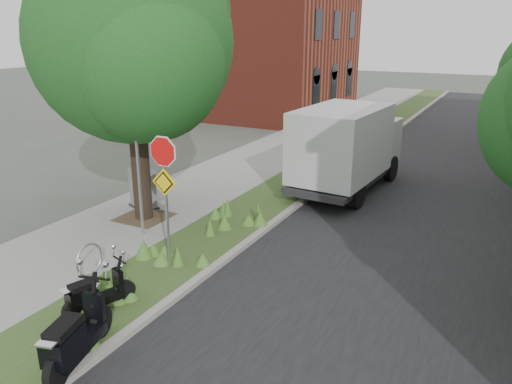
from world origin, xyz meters
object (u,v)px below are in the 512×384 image
at_px(sign_assembly, 164,175).
at_px(scooter_near, 91,298).
at_px(box_truck, 347,144).
at_px(scooter_far, 72,343).
at_px(utility_cabinet, 143,189).

xyz_separation_m(sign_assembly, scooter_near, (-0.07, -2.34, -1.85)).
distance_m(sign_assembly, box_truck, 8.00).
bearing_deg(scooter_far, sign_assembly, 103.18).
height_order(sign_assembly, scooter_far, sign_assembly).
height_order(sign_assembly, utility_cabinet, sign_assembly).
bearing_deg(sign_assembly, scooter_near, -91.69).
bearing_deg(scooter_near, box_truck, 80.10).
xyz_separation_m(scooter_far, box_truck, (0.84, 11.45, 1.07)).
relative_size(sign_assembly, box_truck, 0.56).
distance_m(scooter_far, utility_cabinet, 7.73).
distance_m(scooter_near, utility_cabinet, 6.12).
relative_size(scooter_far, utility_cabinet, 1.53).
relative_size(scooter_far, box_truck, 0.33).
height_order(sign_assembly, scooter_near, sign_assembly).
bearing_deg(utility_cabinet, scooter_near, -59.30).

